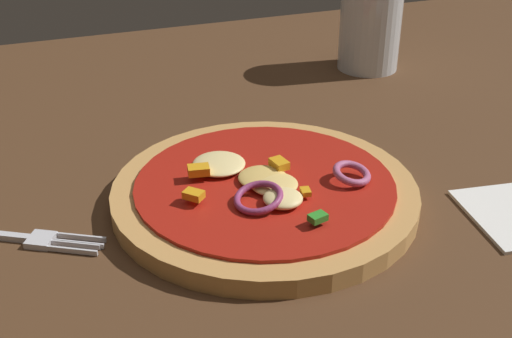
# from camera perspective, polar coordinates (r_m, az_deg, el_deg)

# --- Properties ---
(dining_table) EXTENTS (1.41, 1.01, 0.04)m
(dining_table) POSITION_cam_1_polar(r_m,az_deg,el_deg) (0.52, -4.31, -6.33)
(dining_table) COLOR #4C301C
(dining_table) RESTS_ON ground
(pizza) EXTENTS (0.24, 0.24, 0.03)m
(pizza) POSITION_cam_1_polar(r_m,az_deg,el_deg) (0.53, 0.74, -1.97)
(pizza) COLOR tan
(pizza) RESTS_ON dining_table
(beer_glass) EXTENTS (0.07, 0.07, 0.12)m
(beer_glass) POSITION_cam_1_polar(r_m,az_deg,el_deg) (0.81, 9.76, 12.03)
(beer_glass) COLOR silver
(beer_glass) RESTS_ON dining_table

